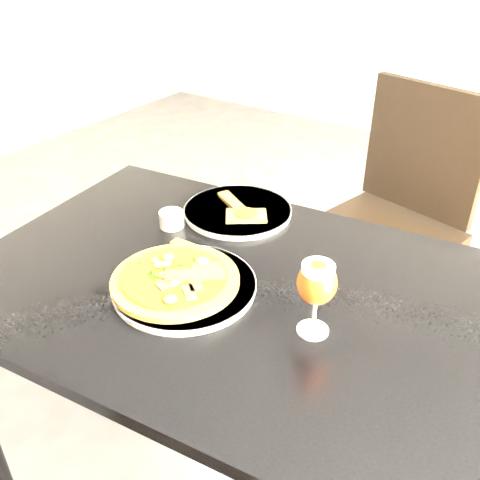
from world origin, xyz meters
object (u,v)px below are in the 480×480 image
Objects in this scene: chair_far at (393,217)px; dining_table at (234,314)px; beer_glass at (317,283)px; pizza at (176,278)px.

dining_table is at bearing -80.96° from chair_far.
dining_table is 8.14× the size of beer_glass.
chair_far reaches higher than pizza.
dining_table is 0.17m from pizza.
chair_far is 3.53× the size of pizza.
beer_glass is (0.22, -0.04, 0.20)m from dining_table.
chair_far is 0.98m from beer_glass.
dining_table is 1.32× the size of chair_far.
chair_far is 6.15× the size of beer_glass.
beer_glass reaches higher than dining_table.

